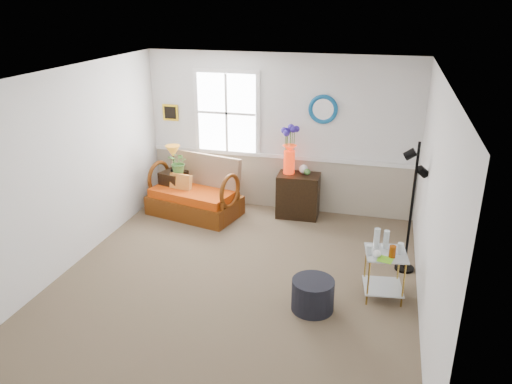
% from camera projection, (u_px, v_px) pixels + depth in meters
% --- Properties ---
extents(floor, '(4.50, 5.00, 0.01)m').
position_uv_depth(floor, '(236.00, 279.00, 6.44)').
color(floor, '#735D4B').
rests_on(floor, ground).
extents(ceiling, '(4.50, 5.00, 0.01)m').
position_uv_depth(ceiling, '(233.00, 75.00, 5.49)').
color(ceiling, white).
rests_on(ceiling, walls).
extents(walls, '(4.51, 5.01, 2.60)m').
position_uv_depth(walls, '(234.00, 185.00, 5.96)').
color(walls, white).
rests_on(walls, floor).
extents(wainscot, '(4.46, 0.02, 0.90)m').
position_uv_depth(wainscot, '(278.00, 182.00, 8.50)').
color(wainscot, '#A49883').
rests_on(wainscot, walls).
extents(chair_rail, '(4.46, 0.04, 0.06)m').
position_uv_depth(chair_rail, '(279.00, 156.00, 8.32)').
color(chair_rail, white).
rests_on(chair_rail, walls).
extents(window, '(1.14, 0.06, 1.44)m').
position_uv_depth(window, '(227.00, 113.00, 8.29)').
color(window, white).
rests_on(window, walls).
extents(picture, '(0.28, 0.03, 0.28)m').
position_uv_depth(picture, '(171.00, 112.00, 8.56)').
color(picture, gold).
rests_on(picture, walls).
extents(mirror, '(0.47, 0.07, 0.47)m').
position_uv_depth(mirror, '(323.00, 109.00, 7.86)').
color(mirror, '#10709A').
rests_on(mirror, walls).
extents(loveseat, '(1.61, 1.13, 0.95)m').
position_uv_depth(loveseat, '(194.00, 187.00, 8.21)').
color(loveseat, '#673106').
rests_on(loveseat, floor).
extents(throw_pillow, '(0.39, 0.16, 0.38)m').
position_uv_depth(throw_pillow, '(181.00, 185.00, 8.23)').
color(throw_pillow, '#D14901').
rests_on(throw_pillow, loveseat).
extents(lamp_stand, '(0.46, 0.46, 0.66)m').
position_uv_depth(lamp_stand, '(174.00, 190.00, 8.52)').
color(lamp_stand, black).
rests_on(lamp_stand, floor).
extents(table_lamp, '(0.26, 0.26, 0.45)m').
position_uv_depth(table_lamp, '(173.00, 159.00, 8.33)').
color(table_lamp, '#C1741A').
rests_on(table_lamp, lamp_stand).
extents(potted_plant, '(0.42, 0.44, 0.29)m').
position_uv_depth(potted_plant, '(179.00, 165.00, 8.26)').
color(potted_plant, '#467C36').
rests_on(potted_plant, lamp_stand).
extents(cabinet, '(0.69, 0.45, 0.72)m').
position_uv_depth(cabinet, '(298.00, 196.00, 8.18)').
color(cabinet, black).
rests_on(cabinet, floor).
extents(flower_vase, '(0.29, 0.29, 0.79)m').
position_uv_depth(flower_vase, '(289.00, 150.00, 7.98)').
color(flower_vase, red).
rests_on(flower_vase, cabinet).
extents(side_table, '(0.53, 0.53, 0.60)m').
position_uv_depth(side_table, '(384.00, 275.00, 5.96)').
color(side_table, '#B18A35').
rests_on(side_table, floor).
extents(tabletop_items, '(0.49, 0.49, 0.25)m').
position_uv_depth(tabletop_items, '(385.00, 244.00, 5.79)').
color(tabletop_items, silver).
rests_on(tabletop_items, side_table).
extents(floor_lamp, '(0.26, 0.26, 1.76)m').
position_uv_depth(floor_lamp, '(412.00, 209.00, 6.36)').
color(floor_lamp, black).
rests_on(floor_lamp, floor).
extents(ottoman, '(0.65, 0.65, 0.38)m').
position_uv_depth(ottoman, '(313.00, 295.00, 5.76)').
color(ottoman, black).
rests_on(ottoman, floor).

